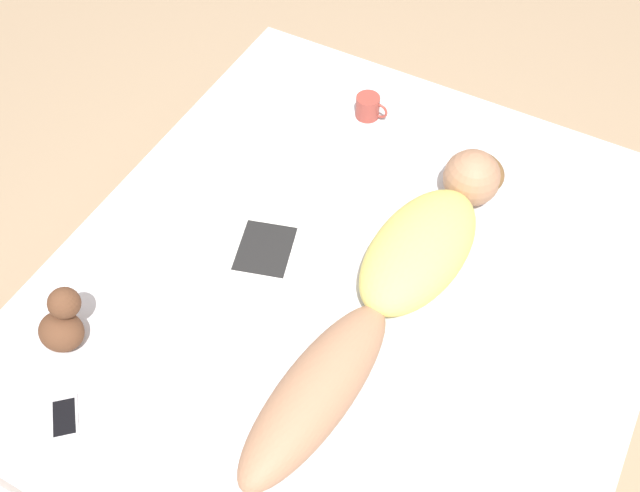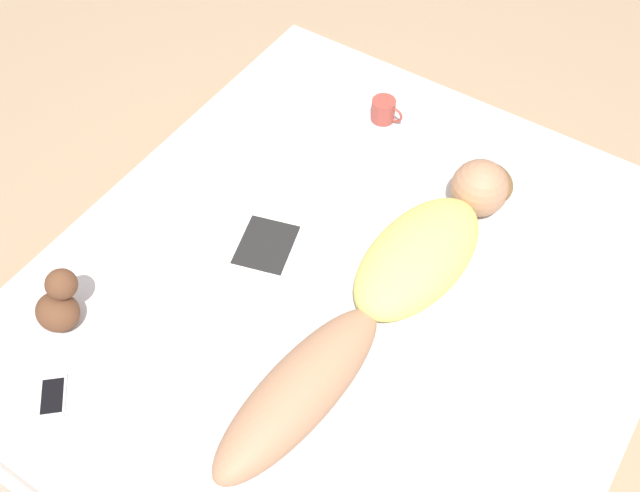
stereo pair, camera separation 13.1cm
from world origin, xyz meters
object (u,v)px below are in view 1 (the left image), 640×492
Objects in this scene: coffee_mug at (368,107)px; person at (400,276)px; cell_phone at (65,418)px; open_magazine at (228,243)px.

person is at bearing -57.20° from coffee_mug.
coffee_mug is at bearing 40.65° from cell_phone.
open_magazine is 0.76m from cell_phone.
cell_phone is (-0.07, -0.75, 0.00)m from open_magazine.
cell_phone is at bearing -122.21° from person.
open_magazine is at bearing -99.90° from coffee_mug.
open_magazine is 4.66× the size of coffee_mug.
person is 1.07m from cell_phone.
person is at bearing -7.63° from open_magazine.
person is 9.43× the size of cell_phone.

